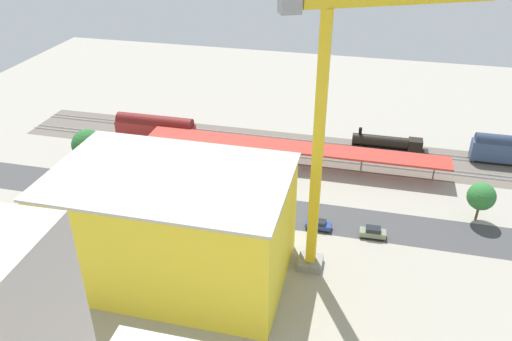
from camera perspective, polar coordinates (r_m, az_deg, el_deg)
ground_plane at (r=94.32m, az=-0.57°, el=-2.72°), size 181.38×181.38×0.00m
rail_bed at (r=111.77m, az=1.98°, el=2.79°), size 113.39×14.85×0.01m
street_asphalt at (r=90.68m, az=-1.26°, el=-4.20°), size 113.38×9.19×0.01m
track_rails at (r=111.69m, az=1.98°, el=2.87°), size 113.36×8.41×0.12m
platform_canopy_near at (r=102.40m, az=4.23°, el=2.63°), size 60.91×5.56×4.34m
locomotive at (r=112.40m, az=14.86°, el=2.87°), size 16.01×2.62×4.81m
freight_coach_far at (r=115.13m, az=-11.24°, el=4.76°), size 18.09×3.14×5.95m
parked_car_0 at (r=85.42m, az=12.96°, el=-6.82°), size 4.30×1.92×1.82m
parked_car_1 at (r=85.80m, az=7.03°, el=-6.08°), size 4.31×1.89×1.60m
parked_car_2 at (r=86.50m, az=1.38°, el=-5.48°), size 4.13×1.98×1.65m
parked_car_3 at (r=88.29m, az=-3.67°, el=-4.69°), size 4.79×2.02×1.76m
parked_car_4 at (r=91.01m, az=-9.29°, el=-3.92°), size 4.76×1.93×1.73m
parked_car_5 at (r=94.24m, az=-13.68°, el=-3.14°), size 4.41×1.90×1.73m
construction_building at (r=72.99m, az=-9.21°, el=-6.27°), size 31.70×19.87×16.33m
construction_roof_slab at (r=68.47m, az=-9.76°, el=-0.59°), size 32.30×20.47×0.40m
tower_crane at (r=66.68m, az=8.80°, el=5.24°), size 24.84×13.21×39.61m
box_truck_0 at (r=85.92m, az=0.72°, el=-4.98°), size 9.96×3.00×3.39m
street_tree_0 at (r=104.49m, az=-18.38°, el=2.75°), size 6.10×6.10×8.92m
street_tree_1 at (r=92.19m, az=-2.88°, el=0.08°), size 5.71×5.71×7.93m
street_tree_2 at (r=92.92m, az=23.97°, el=-2.68°), size 4.70×4.70×7.14m
street_tree_3 at (r=97.86m, az=-10.24°, el=1.33°), size 4.50×4.50×7.11m
street_tree_4 at (r=103.81m, az=-17.63°, el=1.80°), size 5.36×5.36×7.10m
traffic_light at (r=85.27m, az=-4.30°, el=-3.34°), size 0.50×0.36×6.30m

